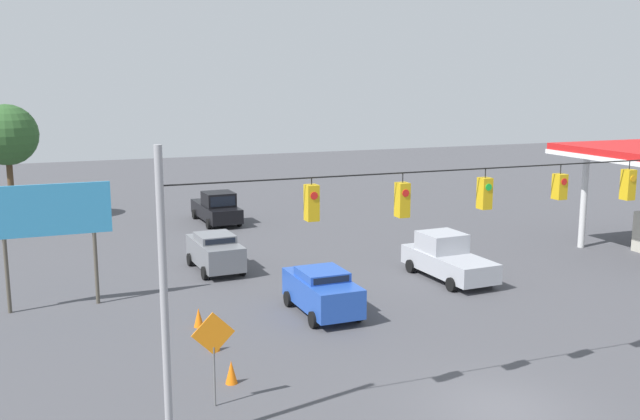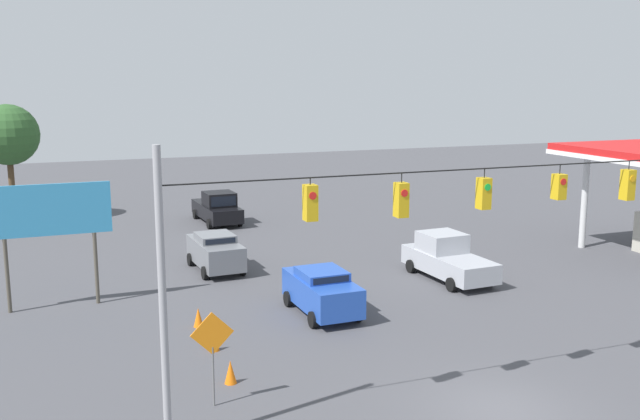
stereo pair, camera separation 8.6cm
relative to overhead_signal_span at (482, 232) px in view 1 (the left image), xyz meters
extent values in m
plane|color=#47474C|center=(-0.04, 1.26, -4.96)|extent=(140.00, 140.00, 0.00)
cylinder|color=#939399|center=(9.20, 0.00, -1.06)|extent=(0.20, 0.20, 7.81)
cylinder|color=black|center=(-0.04, 0.00, 1.86)|extent=(18.48, 0.04, 0.04)
cube|color=gold|center=(-5.38, 0.00, 1.10)|extent=(0.32, 0.36, 0.96)
cylinder|color=black|center=(-5.38, 0.00, 1.72)|extent=(0.03, 0.03, 0.28)
cylinder|color=orange|center=(-5.38, 0.19, 1.32)|extent=(0.20, 0.02, 0.20)
cube|color=gold|center=(-2.71, 0.00, 1.18)|extent=(0.32, 0.36, 0.77)
cylinder|color=black|center=(-2.71, 0.00, 1.71)|extent=(0.03, 0.03, 0.29)
cylinder|color=red|center=(-2.71, 0.19, 1.36)|extent=(0.20, 0.02, 0.20)
cube|color=gold|center=(-0.04, 0.00, 1.13)|extent=(0.32, 0.36, 0.91)
cylinder|color=black|center=(-0.04, 0.00, 1.72)|extent=(0.03, 0.03, 0.27)
cylinder|color=green|center=(-0.04, 0.19, 1.34)|extent=(0.20, 0.02, 0.20)
cube|color=gold|center=(2.62, 0.00, 1.11)|extent=(0.32, 0.36, 0.96)
cylinder|color=black|center=(2.62, 0.00, 1.72)|extent=(0.03, 0.03, 0.27)
cylinder|color=red|center=(2.62, 0.19, 1.32)|extent=(0.20, 0.02, 0.20)
cube|color=gold|center=(5.29, 0.00, 1.20)|extent=(0.32, 0.36, 0.95)
cylinder|color=black|center=(5.29, 0.00, 1.76)|extent=(0.03, 0.03, 0.18)
cylinder|color=red|center=(5.29, 0.19, 1.41)|extent=(0.20, 0.02, 0.20)
cube|color=#234CB2|center=(1.66, -8.48, -4.06)|extent=(1.95, 4.37, 1.16)
cube|color=#234CB2|center=(1.66, -8.48, -3.31)|extent=(1.76, 1.94, 0.36)
cube|color=black|center=(1.64, -7.51, -3.31)|extent=(1.50, 0.05, 0.25)
cylinder|color=black|center=(2.57, -7.05, -4.64)|extent=(0.23, 0.64, 0.64)
cylinder|color=black|center=(0.70, -7.08, -4.64)|extent=(0.23, 0.64, 0.64)
cylinder|color=black|center=(2.62, -9.87, -4.64)|extent=(0.23, 0.64, 0.64)
cylinder|color=black|center=(0.74, -9.90, -4.64)|extent=(0.23, 0.64, 0.64)
cube|color=black|center=(1.36, -28.27, -4.19)|extent=(2.28, 5.58, 0.90)
cube|color=black|center=(1.33, -27.61, -3.29)|extent=(1.95, 2.06, 0.90)
cube|color=black|center=(1.28, -26.61, -3.29)|extent=(1.62, 0.10, 0.63)
cylinder|color=black|center=(2.29, -26.43, -4.64)|extent=(0.25, 0.65, 0.64)
cylinder|color=black|center=(0.27, -26.53, -4.64)|extent=(0.25, 0.65, 0.64)
cylinder|color=black|center=(2.46, -30.00, -4.64)|extent=(0.25, 0.65, 0.64)
cylinder|color=black|center=(0.44, -30.10, -4.64)|extent=(0.25, 0.65, 0.64)
cube|color=#A8AAB2|center=(-5.77, -10.99, -4.19)|extent=(2.32, 5.43, 0.90)
cube|color=#A8AAB2|center=(-5.74, -11.63, -3.29)|extent=(1.99, 2.01, 0.90)
cube|color=black|center=(-5.69, -12.60, -3.29)|extent=(1.65, 0.10, 0.63)
cylinder|color=black|center=(-6.72, -12.77, -4.64)|extent=(0.25, 0.65, 0.64)
cylinder|color=black|center=(-4.66, -12.67, -4.64)|extent=(0.25, 0.65, 0.64)
cylinder|color=black|center=(-6.89, -9.31, -4.64)|extent=(0.25, 0.65, 0.64)
cylinder|color=black|center=(-4.83, -9.21, -4.64)|extent=(0.25, 0.65, 0.64)
cube|color=slate|center=(4.15, -16.53, -4.06)|extent=(2.07, 4.38, 1.17)
cube|color=slate|center=(4.15, -16.53, -3.29)|extent=(1.80, 1.98, 0.36)
cube|color=black|center=(4.10, -15.58, -3.29)|extent=(1.48, 0.10, 0.25)
cylinder|color=black|center=(5.00, -15.09, -4.64)|extent=(0.25, 0.65, 0.64)
cylinder|color=black|center=(3.15, -15.19, -4.64)|extent=(0.25, 0.65, 0.64)
cylinder|color=black|center=(5.15, -17.88, -4.64)|extent=(0.25, 0.65, 0.64)
cylinder|color=black|center=(3.29, -17.98, -4.64)|extent=(0.25, 0.65, 0.64)
cone|color=orange|center=(6.74, -3.27, -4.59)|extent=(0.38, 0.38, 0.75)
cone|color=orange|center=(6.62, -6.12, -4.59)|extent=(0.38, 0.38, 0.75)
cone|color=orange|center=(6.62, -8.74, -4.59)|extent=(0.38, 0.38, 0.75)
cylinder|color=silver|center=(-16.15, -13.89, -2.21)|extent=(0.36, 0.36, 5.50)
cylinder|color=#4C473D|center=(9.98, -13.18, -3.43)|extent=(0.16, 0.16, 3.06)
cylinder|color=#4C473D|center=(13.41, -13.18, -3.43)|extent=(0.16, 0.16, 3.06)
cube|color=#338CBF|center=(11.70, -13.18, -0.84)|extent=(4.90, 0.12, 2.12)
cylinder|color=slate|center=(7.57, -1.92, -4.06)|extent=(0.06, 0.06, 1.80)
cube|color=orange|center=(7.57, -1.92, -2.76)|extent=(1.27, 0.04, 1.27)
cylinder|color=#4C3823|center=(13.84, -33.24, -2.62)|extent=(0.39, 0.39, 4.69)
sphere|color=#2D5628|center=(13.84, -33.24, 0.81)|extent=(3.96, 3.96, 3.96)
camera|label=1|loc=(11.76, 17.15, 4.39)|focal=40.00mm
camera|label=2|loc=(11.68, 17.18, 4.39)|focal=40.00mm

